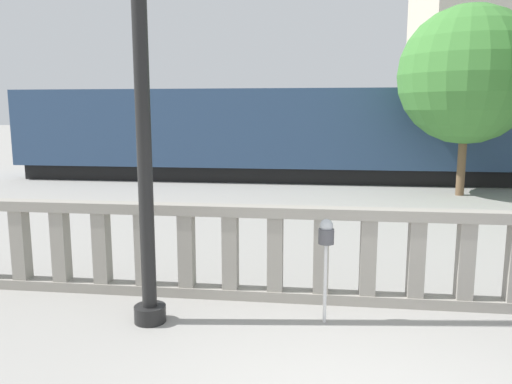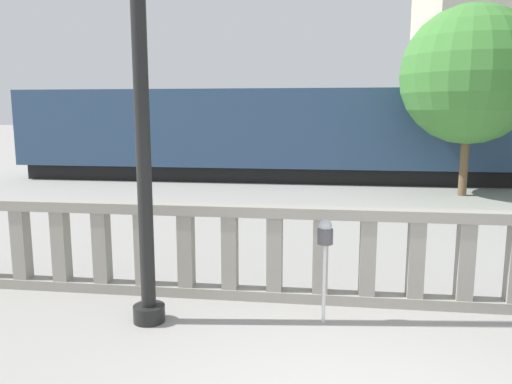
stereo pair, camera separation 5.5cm
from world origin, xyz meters
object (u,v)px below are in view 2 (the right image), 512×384
object	(u,v)px
train_near	(392,134)
lamppost	(138,7)
parking_meter	(325,239)
tree_left	(470,75)

from	to	relation	value
train_near	lamppost	bearing A→B (deg)	-109.10
lamppost	parking_meter	xyz separation A→B (m)	(2.07, 0.26, -2.60)
lamppost	tree_left	world-z (taller)	lamppost
parking_meter	train_near	bearing A→B (deg)	79.39
train_near	parking_meter	bearing A→B (deg)	-100.61
train_near	tree_left	distance (m)	3.75
lamppost	train_near	world-z (taller)	lamppost
train_near	tree_left	xyz separation A→B (m)	(1.75, -2.79, 1.80)
parking_meter	tree_left	xyz separation A→B (m)	(4.09, 9.71, 2.49)
tree_left	train_near	bearing A→B (deg)	122.10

